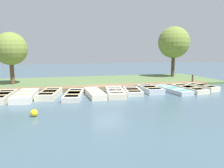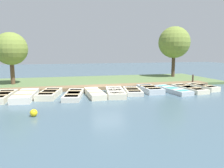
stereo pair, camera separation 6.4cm
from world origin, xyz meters
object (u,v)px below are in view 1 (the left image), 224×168
at_px(mooring_post_far, 192,79).
at_px(buoy, 34,113).
at_px(rowboat_10, 202,87).
at_px(rowboat_5, 115,92).
at_px(rowboat_6, 133,91).
at_px(park_tree_left, 174,43).
at_px(rowboat_8, 172,90).
at_px(rowboat_9, 189,89).
at_px(rowboat_4, 95,93).
at_px(rowboat_0, 2,96).
at_px(rowboat_1, 25,96).
at_px(rowboat_3, 74,95).
at_px(park_tree_far_left, 11,49).
at_px(rowboat_7, 150,89).
at_px(rowboat_2, 49,94).

distance_m(mooring_post_far, buoy, 15.02).
bearing_deg(rowboat_10, rowboat_5, -95.14).
relative_size(rowboat_6, park_tree_left, 0.49).
bearing_deg(rowboat_8, rowboat_5, -95.10).
distance_m(rowboat_9, buoy, 11.93).
bearing_deg(rowboat_4, rowboat_8, 89.07).
bearing_deg(rowboat_4, park_tree_left, 124.81).
xyz_separation_m(rowboat_0, rowboat_6, (0.08, 8.86, -0.05)).
distance_m(rowboat_0, rowboat_8, 11.98).
distance_m(rowboat_1, rowboat_8, 10.55).
bearing_deg(rowboat_9, rowboat_8, -87.87).
bearing_deg(rowboat_3, park_tree_left, 134.72).
relative_size(rowboat_3, rowboat_8, 0.99).
height_order(mooring_post_far, park_tree_far_left, park_tree_far_left).
relative_size(rowboat_0, rowboat_7, 1.21).
height_order(park_tree_far_left, park_tree_left, park_tree_left).
distance_m(rowboat_8, park_tree_left, 9.49).
bearing_deg(park_tree_left, rowboat_7, -40.36).
bearing_deg(rowboat_2, rowboat_10, 102.92).
bearing_deg(rowboat_9, buoy, -72.93).
height_order(rowboat_0, rowboat_1, rowboat_1).
relative_size(rowboat_1, rowboat_3, 0.97).
height_order(rowboat_8, rowboat_9, rowboat_9).
bearing_deg(buoy, rowboat_0, -152.35).
relative_size(rowboat_1, rowboat_10, 1.23).
xyz_separation_m(rowboat_0, buoy, (4.45, 2.33, -0.03)).
xyz_separation_m(mooring_post_far, park_tree_left, (-4.68, 0.63, 3.56)).
height_order(rowboat_1, park_tree_far_left, park_tree_far_left).
relative_size(rowboat_7, mooring_post_far, 2.84).
bearing_deg(rowboat_1, rowboat_8, 93.92).
bearing_deg(buoy, park_tree_left, 129.66).
height_order(rowboat_1, park_tree_left, park_tree_left).
xyz_separation_m(rowboat_8, buoy, (4.07, -9.65, 0.01)).
relative_size(rowboat_3, park_tree_left, 0.62).
bearing_deg(rowboat_7, rowboat_0, -88.36).
height_order(rowboat_2, park_tree_far_left, park_tree_far_left).
height_order(rowboat_7, park_tree_far_left, park_tree_far_left).
xyz_separation_m(buoy, park_tree_left, (-11.58, 13.97, 3.87)).
relative_size(rowboat_3, mooring_post_far, 3.74).
relative_size(rowboat_2, mooring_post_far, 3.24).
bearing_deg(rowboat_0, rowboat_5, 91.61).
height_order(rowboat_5, rowboat_9, rowboat_5).
bearing_deg(rowboat_7, mooring_post_far, 114.74).
height_order(rowboat_8, mooring_post_far, mooring_post_far).
xyz_separation_m(rowboat_5, buoy, (4.00, -5.10, -0.03)).
distance_m(rowboat_5, rowboat_8, 4.55).
distance_m(rowboat_6, rowboat_9, 4.63).
bearing_deg(rowboat_3, rowboat_1, -83.05).
bearing_deg(rowboat_9, rowboat_7, -99.77).
bearing_deg(rowboat_6, rowboat_8, 94.77).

